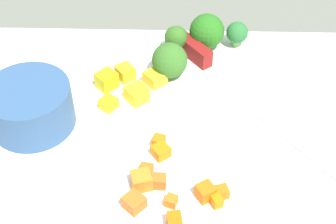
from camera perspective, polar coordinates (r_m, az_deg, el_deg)
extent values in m
plane|color=slate|center=(0.57, 0.00, -1.58)|extent=(4.00, 4.00, 0.00)
cube|color=white|center=(0.56, 0.00, -1.16)|extent=(0.46, 0.33, 0.01)
cylinder|color=#355A89|center=(0.56, -15.29, 0.60)|extent=(0.09, 0.09, 0.05)
cube|color=silver|center=(0.54, 16.91, -5.05)|extent=(0.13, 0.15, 0.00)
cube|color=maroon|center=(0.63, 2.90, 7.01)|extent=(0.05, 0.05, 0.02)
cube|color=orange|center=(0.48, 0.37, -10.01)|extent=(0.01, 0.01, 0.01)
cube|color=orange|center=(0.49, -3.00, -7.73)|extent=(0.02, 0.02, 0.02)
cube|color=orange|center=(0.53, -1.05, -3.30)|extent=(0.02, 0.02, 0.01)
cube|color=orange|center=(0.49, -1.04, -7.83)|extent=(0.01, 0.01, 0.01)
cube|color=orange|center=(0.48, 4.24, -8.99)|extent=(0.02, 0.02, 0.02)
cube|color=orange|center=(0.46, 0.74, -12.31)|extent=(0.02, 0.02, 0.02)
cube|color=orange|center=(0.48, -3.86, -10.14)|extent=(0.03, 0.03, 0.01)
cube|color=orange|center=(0.48, 5.51, -9.97)|extent=(0.01, 0.01, 0.01)
cube|color=orange|center=(0.50, -2.49, -6.60)|extent=(0.02, 0.02, 0.01)
cube|color=orange|center=(0.49, 5.98, -9.00)|extent=(0.02, 0.02, 0.01)
cube|color=orange|center=(0.52, -0.82, -4.45)|extent=(0.02, 0.02, 0.01)
cube|color=yellow|center=(0.60, -1.48, 3.87)|extent=(0.03, 0.03, 0.02)
cube|color=yellow|center=(0.60, -4.85, 4.44)|extent=(0.03, 0.03, 0.02)
cube|color=yellow|center=(0.59, -6.93, 3.57)|extent=(0.03, 0.03, 0.02)
cube|color=yellow|center=(0.57, -3.54, 2.05)|extent=(0.03, 0.03, 0.02)
cube|color=yellow|center=(0.57, -6.73, 0.97)|extent=(0.02, 0.02, 0.01)
cylinder|color=#81BF62|center=(0.64, 0.89, 7.31)|extent=(0.01, 0.01, 0.01)
sphere|color=#366E23|center=(0.63, 0.91, 8.41)|extent=(0.03, 0.03, 0.03)
cylinder|color=#83B962|center=(0.66, 7.69, 7.91)|extent=(0.01, 0.01, 0.01)
sphere|color=#2C7434|center=(0.65, 7.80, 8.88)|extent=(0.03, 0.03, 0.03)
cylinder|color=#8FAF59|center=(0.65, 4.32, 7.80)|extent=(0.02, 0.02, 0.01)
sphere|color=#28721D|center=(0.64, 4.41, 9.08)|extent=(0.04, 0.04, 0.04)
cylinder|color=#8AAD5B|center=(0.61, -0.12, 4.60)|extent=(0.01, 0.01, 0.01)
sphere|color=#397227|center=(0.60, -0.12, 5.85)|extent=(0.04, 0.04, 0.04)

